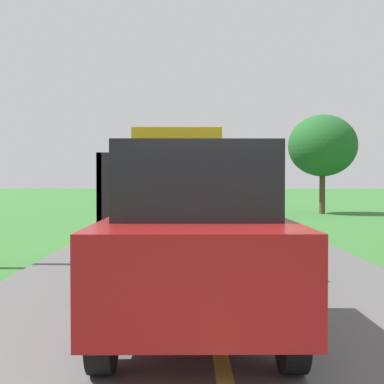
# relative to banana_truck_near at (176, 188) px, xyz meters

# --- Properties ---
(banana_truck_near) EXTENTS (2.38, 5.82, 2.80)m
(banana_truck_near) POSITION_rel_banana_truck_near_xyz_m (0.00, 0.00, 0.00)
(banana_truck_near) COLOR #2D2D30
(banana_truck_near) RESTS_ON road_surface
(banana_truck_far) EXTENTS (2.38, 5.81, 2.80)m
(banana_truck_far) POSITION_rel_banana_truck_near_xyz_m (0.38, 13.76, -0.03)
(banana_truck_far) COLOR #2D2D30
(banana_truck_far) RESTS_ON road_surface
(roadside_tree_mid_right) EXTENTS (3.36, 3.36, 4.86)m
(roadside_tree_mid_right) POSITION_rel_banana_truck_near_xyz_m (6.89, 13.15, 1.86)
(roadside_tree_mid_right) COLOR #4C3823
(roadside_tree_mid_right) RESTS_ON ground
(following_car) EXTENTS (1.74, 4.10, 1.92)m
(following_car) POSITION_rel_banana_truck_near_xyz_m (0.36, -6.22, -0.41)
(following_car) COLOR maroon
(following_car) RESTS_ON road_surface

